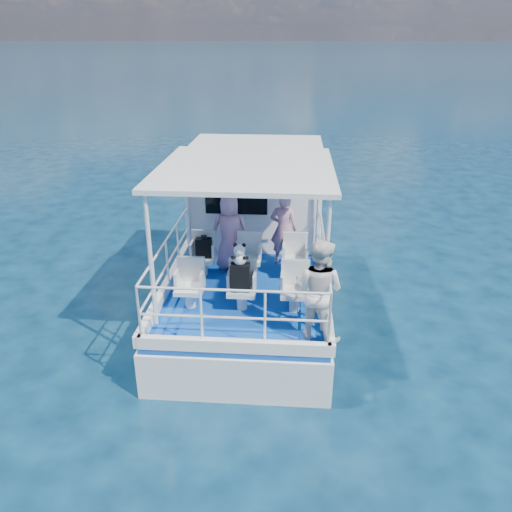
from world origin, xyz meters
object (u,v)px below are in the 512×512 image
at_px(passenger_stbd_aft, 319,290).
at_px(passenger_port_fwd, 230,232).
at_px(backpack_center, 240,277).
at_px(panda, 240,254).

bearing_deg(passenger_stbd_aft, passenger_port_fwd, -28.80).
bearing_deg(passenger_port_fwd, passenger_stbd_aft, 121.87).
relative_size(backpack_center, panda, 1.31).
bearing_deg(passenger_stbd_aft, backpack_center, -2.59).
height_order(passenger_port_fwd, panda, passenger_port_fwd).
bearing_deg(backpack_center, passenger_stbd_aft, -29.98).
bearing_deg(panda, passenger_stbd_aft, -29.84).
distance_m(passenger_port_fwd, backpack_center, 1.79).
xyz_separation_m(backpack_center, panda, (-0.00, -0.00, 0.43)).
distance_m(passenger_stbd_aft, panda, 1.48).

